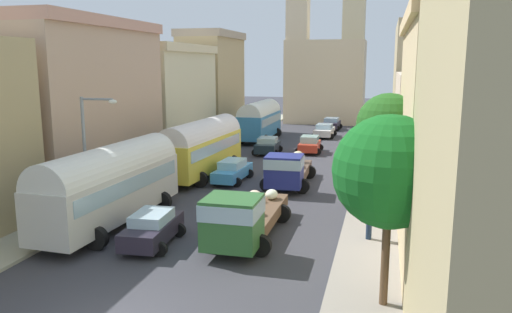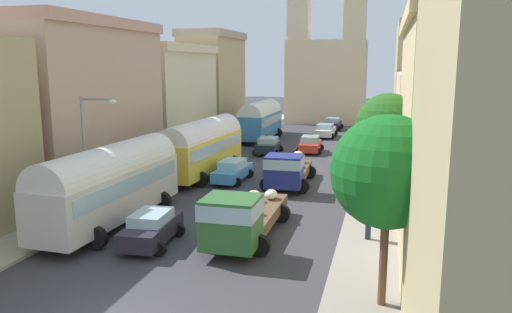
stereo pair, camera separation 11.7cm
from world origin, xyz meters
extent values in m
plane|color=#38383E|center=(0.00, 27.00, 0.00)|extent=(154.00, 154.00, 0.00)
cube|color=#9E9D88|center=(-7.25, 27.00, 0.07)|extent=(2.50, 70.00, 0.14)
cube|color=gray|center=(7.25, 27.00, 0.07)|extent=(2.50, 70.00, 0.14)
cube|color=tan|center=(-10.94, 15.90, 4.93)|extent=(4.89, 12.89, 9.86)
cube|color=tan|center=(-10.94, 15.90, 10.19)|extent=(5.38, 12.89, 0.67)
cube|color=beige|center=(-11.08, 28.82, 4.35)|extent=(5.16, 11.67, 8.69)
cube|color=beige|center=(-11.08, 28.82, 9.04)|extent=(5.68, 11.67, 0.69)
cube|color=tan|center=(-10.82, 40.26, 5.21)|extent=(4.64, 9.68, 10.42)
cube|color=tan|center=(-10.82, 40.26, 10.80)|extent=(5.11, 9.68, 0.76)
cube|color=#D9BD8A|center=(10.76, 10.31, 4.59)|extent=(4.53, 13.63, 9.18)
cube|color=#E4C089|center=(10.76, 10.31, 9.46)|extent=(4.98, 13.63, 0.54)
cube|color=beige|center=(10.57, 24.79, 3.53)|extent=(4.13, 13.61, 7.06)
cube|color=tan|center=(11.50, 39.14, 5.76)|extent=(6.00, 13.58, 11.53)
cube|color=beige|center=(0.00, 54.46, 5.35)|extent=(10.10, 6.52, 10.70)
cube|color=beige|center=(-3.53, 52.83, 8.10)|extent=(2.71, 2.71, 16.20)
cube|color=beige|center=(3.53, 52.83, 8.10)|extent=(2.71, 2.71, 16.20)
cube|color=beige|center=(-4.83, 8.55, 1.63)|extent=(2.72, 9.72, 2.26)
cylinder|color=silver|center=(-4.83, 8.55, 2.76)|extent=(2.66, 9.53, 2.33)
cube|color=#99B7C6|center=(-4.83, 8.55, 2.13)|extent=(2.74, 8.95, 0.72)
cylinder|color=black|center=(-5.85, 11.58, 0.50)|extent=(1.00, 0.35, 1.00)
cylinder|color=black|center=(-3.60, 11.49, 0.50)|extent=(1.00, 0.35, 1.00)
cylinder|color=black|center=(-6.06, 5.60, 0.50)|extent=(1.00, 0.35, 1.00)
cylinder|color=black|center=(-3.81, 5.52, 0.50)|extent=(1.00, 0.35, 1.00)
cube|color=yellow|center=(-4.41, 19.79, 1.64)|extent=(2.82, 9.75, 2.29)
cylinder|color=silver|center=(-4.41, 19.79, 2.79)|extent=(2.76, 9.55, 2.31)
cube|color=#99B7C6|center=(-4.41, 19.79, 2.15)|extent=(2.83, 8.98, 0.73)
cylinder|color=black|center=(-5.39, 22.83, 0.50)|extent=(1.00, 0.35, 1.00)
cylinder|color=black|center=(-3.15, 22.73, 0.50)|extent=(1.00, 0.35, 1.00)
cylinder|color=black|center=(-5.67, 16.86, 0.50)|extent=(1.00, 0.35, 1.00)
cylinder|color=black|center=(-3.43, 16.75, 0.50)|extent=(1.00, 0.35, 1.00)
cube|color=teal|center=(-4.52, 36.65, 1.64)|extent=(2.59, 8.62, 2.29)
cylinder|color=silver|center=(-4.52, 36.65, 2.79)|extent=(2.54, 8.45, 2.42)
cube|color=#99B7C6|center=(-4.52, 36.65, 2.15)|extent=(2.63, 7.94, 0.73)
cylinder|color=black|center=(-5.65, 39.33, 0.50)|extent=(1.00, 0.35, 1.00)
cylinder|color=black|center=(-3.31, 39.30, 0.50)|extent=(1.00, 0.35, 1.00)
cylinder|color=black|center=(-5.73, 34.00, 0.50)|extent=(1.00, 0.35, 1.00)
cylinder|color=black|center=(-3.38, 33.97, 0.50)|extent=(1.00, 0.35, 1.00)
cube|color=#2C5F2C|center=(1.95, 6.23, 1.46)|extent=(2.21, 2.09, 2.03)
cube|color=#99B7C6|center=(1.95, 6.23, 2.03)|extent=(2.26, 2.17, 0.65)
cube|color=brown|center=(1.91, 10.01, 0.73)|extent=(2.25, 5.51, 0.55)
ellipsoid|color=silver|center=(2.35, 11.62, 1.25)|extent=(0.63, 0.81, 0.50)
ellipsoid|color=beige|center=(1.46, 9.61, 1.25)|extent=(0.86, 0.92, 0.50)
ellipsoid|color=beige|center=(1.65, 10.98, 1.29)|extent=(0.95, 0.88, 0.57)
ellipsoid|color=beige|center=(1.74, 8.95, 1.65)|extent=(1.07, 0.90, 0.54)
cylinder|color=black|center=(3.05, 6.53, 0.45)|extent=(0.90, 0.31, 0.90)
cylinder|color=black|center=(0.85, 6.51, 0.45)|extent=(0.90, 0.31, 0.90)
cylinder|color=black|center=(3.00, 11.06, 0.45)|extent=(0.90, 0.32, 0.90)
cylinder|color=black|center=(0.81, 11.04, 0.45)|extent=(0.90, 0.32, 0.90)
cube|color=navy|center=(2.01, 16.57, 1.39)|extent=(2.23, 2.03, 1.89)
cube|color=#99B7C6|center=(2.01, 16.57, 1.92)|extent=(2.27, 2.11, 0.60)
cube|color=brown|center=(1.87, 19.96, 0.73)|extent=(2.35, 4.94, 0.55)
ellipsoid|color=silver|center=(1.95, 21.22, 1.30)|extent=(1.05, 1.00, 0.60)
ellipsoid|color=beige|center=(2.13, 19.97, 1.30)|extent=(0.88, 1.03, 0.59)
ellipsoid|color=beige|center=(2.26, 19.46, 1.23)|extent=(1.08, 0.93, 0.45)
ellipsoid|color=beige|center=(2.03, 21.33, 1.56)|extent=(0.81, 0.94, 0.47)
cylinder|color=black|center=(3.08, 16.83, 0.45)|extent=(0.90, 0.31, 0.90)
cylinder|color=black|center=(0.93, 16.74, 0.45)|extent=(0.90, 0.31, 0.90)
cylinder|color=black|center=(2.91, 20.91, 0.45)|extent=(0.90, 0.31, 0.90)
cylinder|color=black|center=(0.76, 20.82, 0.45)|extent=(0.90, 0.31, 0.90)
cube|color=#B9321E|center=(1.45, 30.92, 0.60)|extent=(1.79, 3.73, 0.66)
cube|color=#8FBFBA|center=(1.45, 30.92, 1.21)|extent=(1.53, 1.96, 0.55)
cylinder|color=black|center=(2.32, 29.81, 0.30)|extent=(0.60, 0.21, 0.60)
cylinder|color=black|center=(0.66, 29.75, 0.30)|extent=(0.60, 0.21, 0.60)
cylinder|color=black|center=(2.24, 32.08, 0.30)|extent=(0.60, 0.21, 0.60)
cylinder|color=black|center=(0.58, 32.02, 0.30)|extent=(0.60, 0.21, 0.60)
cube|color=silver|center=(1.60, 40.55, 0.61)|extent=(1.88, 4.14, 0.68)
cube|color=#96B9CE|center=(1.60, 40.55, 1.19)|extent=(1.62, 2.17, 0.48)
cylinder|color=black|center=(2.47, 39.26, 0.30)|extent=(0.60, 0.21, 0.60)
cylinder|color=black|center=(0.68, 39.30, 0.30)|extent=(0.60, 0.21, 0.60)
cylinder|color=black|center=(2.53, 41.80, 0.30)|extent=(0.60, 0.21, 0.60)
cylinder|color=black|center=(0.74, 41.84, 0.30)|extent=(0.60, 0.21, 0.60)
cube|color=#261F2F|center=(1.68, 47.09, 0.61)|extent=(1.92, 3.72, 0.68)
cube|color=#8FB2CE|center=(1.68, 47.09, 1.18)|extent=(1.63, 1.96, 0.46)
cylinder|color=black|center=(2.51, 45.92, 0.30)|extent=(0.60, 0.21, 0.60)
cylinder|color=black|center=(0.75, 45.99, 0.30)|extent=(0.60, 0.21, 0.60)
cylinder|color=black|center=(2.61, 48.18, 0.30)|extent=(0.60, 0.21, 0.60)
cylinder|color=black|center=(0.84, 48.25, 0.30)|extent=(0.60, 0.21, 0.60)
cube|color=#28222F|center=(-1.79, 6.64, 0.64)|extent=(1.87, 3.94, 0.75)
cube|color=#A2BECC|center=(-1.79, 6.64, 1.24)|extent=(1.54, 2.09, 0.45)
cylinder|color=black|center=(-2.67, 7.76, 0.30)|extent=(0.60, 0.21, 0.60)
cylinder|color=black|center=(-1.08, 7.88, 0.30)|extent=(0.60, 0.21, 0.60)
cylinder|color=black|center=(-2.49, 5.39, 0.30)|extent=(0.60, 0.21, 0.60)
cylinder|color=black|center=(-0.91, 5.51, 0.30)|extent=(0.60, 0.21, 0.60)
cube|color=#4094D0|center=(-1.90, 18.74, 0.61)|extent=(1.67, 4.32, 0.68)
cube|color=#8FC2D0|center=(-1.90, 18.74, 1.21)|extent=(1.41, 2.26, 0.51)
cylinder|color=black|center=(-2.61, 20.09, 0.30)|extent=(0.60, 0.21, 0.60)
cylinder|color=black|center=(-1.10, 20.04, 0.30)|extent=(0.60, 0.21, 0.60)
cylinder|color=black|center=(-2.71, 17.45, 0.30)|extent=(0.60, 0.21, 0.60)
cylinder|color=black|center=(-1.20, 17.39, 0.30)|extent=(0.60, 0.21, 0.60)
cube|color=#1B2830|center=(-1.98, 29.34, 0.64)|extent=(1.92, 3.72, 0.73)
cube|color=#A4C1C0|center=(-1.98, 29.34, 1.24)|extent=(1.62, 1.97, 0.46)
cylinder|color=black|center=(-2.91, 30.42, 0.30)|extent=(0.60, 0.21, 0.60)
cylinder|color=black|center=(-1.17, 30.51, 0.30)|extent=(0.60, 0.21, 0.60)
cylinder|color=black|center=(-2.79, 28.17, 0.30)|extent=(0.60, 0.21, 0.60)
cylinder|color=black|center=(-1.06, 28.26, 0.30)|extent=(0.60, 0.21, 0.60)
cylinder|color=#1B2B41|center=(7.24, 9.33, 0.07)|extent=(0.21, 0.21, 0.14)
cylinder|color=#1B2B41|center=(7.24, 9.33, 0.54)|extent=(0.30, 0.30, 0.80)
cylinder|color=#34648F|center=(7.24, 9.33, 1.25)|extent=(0.47, 0.47, 0.60)
sphere|color=tan|center=(7.24, 9.33, 1.65)|extent=(0.21, 0.21, 0.21)
cylinder|color=#4D473B|center=(6.58, 25.00, 0.07)|extent=(0.21, 0.21, 0.14)
cylinder|color=#4D473B|center=(6.58, 25.00, 0.57)|extent=(0.36, 0.36, 0.86)
cylinder|color=silver|center=(6.58, 25.00, 1.32)|extent=(0.55, 0.55, 0.63)
sphere|color=tan|center=(6.58, 25.00, 1.74)|extent=(0.22, 0.22, 0.22)
cylinder|color=gray|center=(-6.50, 9.12, 3.08)|extent=(0.16, 0.16, 6.15)
cylinder|color=gray|center=(-5.67, 9.12, 6.05)|extent=(1.67, 0.11, 0.11)
ellipsoid|color=silver|center=(-4.83, 9.12, 5.95)|extent=(0.44, 0.28, 0.20)
cylinder|color=brown|center=(7.90, 3.30, 1.58)|extent=(0.26, 0.26, 3.16)
sphere|color=#145D1E|center=(7.90, 3.30, 4.48)|extent=(3.52, 3.52, 3.52)
cylinder|color=brown|center=(7.90, 12.98, 1.79)|extent=(0.24, 0.24, 3.57)
sphere|color=#235A1D|center=(7.90, 12.98, 4.76)|extent=(3.16, 3.16, 3.16)
camera|label=1|loc=(7.64, -12.04, 7.71)|focal=34.87mm
camera|label=2|loc=(7.76, -12.01, 7.71)|focal=34.87mm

